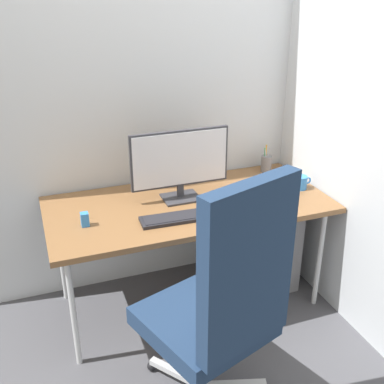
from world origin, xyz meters
TOP-DOWN VIEW (x-y plane):
  - ground_plane at (0.00, 0.00)m, footprint 8.00×8.00m
  - wall_back at (0.00, 0.41)m, footprint 2.73×0.04m
  - wall_side_right at (0.85, -0.16)m, footprint 0.04×1.86m
  - desk at (0.00, 0.00)m, footprint 1.64×0.76m
  - office_chair at (-0.16, -0.85)m, footprint 0.65×0.67m
  - filing_cabinet at (0.50, 0.07)m, footprint 0.43×0.47m
  - monitor at (-0.03, 0.07)m, footprint 0.59×0.17m
  - keyboard at (-0.13, -0.18)m, footprint 0.40×0.14m
  - mouse at (0.27, -0.16)m, footprint 0.08×0.11m
  - pen_holder at (0.66, 0.28)m, footprint 0.07×0.07m
  - notebook at (0.46, -0.12)m, footprint 0.20×0.18m
  - coffee_mug at (0.72, -0.05)m, footprint 0.12×0.09m
  - desk_clamp_accessory at (-0.61, -0.08)m, footprint 0.04×0.04m

SIDE VIEW (x-z plane):
  - ground_plane at x=0.00m, z-range 0.00..0.00m
  - filing_cabinet at x=0.50m, z-range 0.00..0.56m
  - office_chair at x=-0.16m, z-range 0.02..1.26m
  - desk at x=0.00m, z-range 0.31..1.01m
  - keyboard at x=-0.13m, z-range 0.70..0.72m
  - notebook at x=0.46m, z-range 0.70..0.73m
  - mouse at x=0.27m, z-range 0.70..0.73m
  - desk_clamp_accessory at x=-0.61m, z-range 0.70..0.78m
  - coffee_mug at x=0.72m, z-range 0.70..0.78m
  - pen_holder at x=0.66m, z-range 0.67..0.85m
  - monitor at x=-0.03m, z-range 0.72..1.14m
  - wall_back at x=0.00m, z-range 0.00..2.80m
  - wall_side_right at x=0.85m, z-range 0.00..2.80m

